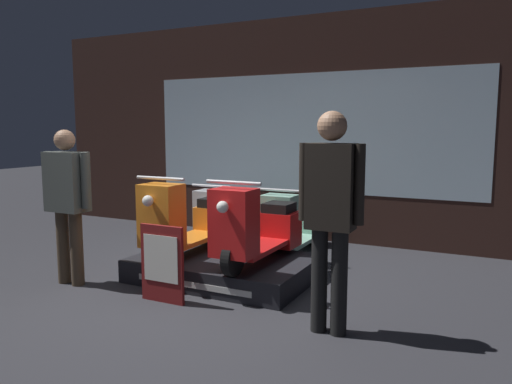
{
  "coord_description": "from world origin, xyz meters",
  "views": [
    {
      "loc": [
        2.59,
        -3.64,
        1.64
      ],
      "look_at": [
        -0.03,
        1.61,
        0.87
      ],
      "focal_mm": 35.0,
      "sensor_mm": 36.0,
      "label": 1
    }
  ],
  "objects_px": {
    "scooter_backrow_1": "(294,226)",
    "person_right_browsing": "(331,207)",
    "scooter_display_right": "(257,229)",
    "scooter_backrow_0": "(231,220)",
    "person_left_browsing": "(67,194)",
    "price_sign_board": "(162,264)",
    "scooter_display_left": "(189,222)"
  },
  "relations": [
    {
      "from": "scooter_display_right",
      "to": "price_sign_board",
      "type": "height_order",
      "value": "scooter_display_right"
    },
    {
      "from": "scooter_display_right",
      "to": "scooter_backrow_0",
      "type": "height_order",
      "value": "scooter_display_right"
    },
    {
      "from": "person_right_browsing",
      "to": "price_sign_board",
      "type": "height_order",
      "value": "person_right_browsing"
    },
    {
      "from": "scooter_display_left",
      "to": "scooter_backrow_0",
      "type": "xyz_separation_m",
      "value": [
        -0.26,
        1.4,
        -0.24
      ]
    },
    {
      "from": "scooter_backrow_1",
      "to": "price_sign_board",
      "type": "xyz_separation_m",
      "value": [
        -0.42,
        -2.25,
        0.01
      ]
    },
    {
      "from": "scooter_display_right",
      "to": "person_right_browsing",
      "type": "distance_m",
      "value": 1.4
    },
    {
      "from": "person_right_browsing",
      "to": "person_left_browsing",
      "type": "bearing_deg",
      "value": -180.0
    },
    {
      "from": "scooter_display_right",
      "to": "scooter_backrow_1",
      "type": "distance_m",
      "value": 1.43
    },
    {
      "from": "scooter_display_left",
      "to": "person_right_browsing",
      "type": "relative_size",
      "value": 0.86
    },
    {
      "from": "scooter_backrow_1",
      "to": "person_left_browsing",
      "type": "distance_m",
      "value": 2.82
    },
    {
      "from": "scooter_backrow_1",
      "to": "scooter_display_right",
      "type": "bearing_deg",
      "value": -83.81
    },
    {
      "from": "scooter_display_right",
      "to": "price_sign_board",
      "type": "relative_size",
      "value": 2.05
    },
    {
      "from": "scooter_display_left",
      "to": "person_right_browsing",
      "type": "height_order",
      "value": "person_right_browsing"
    },
    {
      "from": "scooter_display_right",
      "to": "person_right_browsing",
      "type": "height_order",
      "value": "person_right_browsing"
    },
    {
      "from": "scooter_backrow_0",
      "to": "scooter_display_left",
      "type": "bearing_deg",
      "value": -79.32
    },
    {
      "from": "scooter_display_right",
      "to": "scooter_backrow_0",
      "type": "xyz_separation_m",
      "value": [
        -1.1,
        1.4,
        -0.24
      ]
    },
    {
      "from": "scooter_display_right",
      "to": "scooter_backrow_0",
      "type": "relative_size",
      "value": 1.0
    },
    {
      "from": "scooter_display_right",
      "to": "price_sign_board",
      "type": "distance_m",
      "value": 1.05
    },
    {
      "from": "person_left_browsing",
      "to": "scooter_display_left",
      "type": "bearing_deg",
      "value": 41.52
    },
    {
      "from": "price_sign_board",
      "to": "scooter_display_right",
      "type": "bearing_deg",
      "value": 56.07
    },
    {
      "from": "person_right_browsing",
      "to": "price_sign_board",
      "type": "bearing_deg",
      "value": -179.26
    },
    {
      "from": "scooter_backrow_1",
      "to": "person_right_browsing",
      "type": "bearing_deg",
      "value": -61.7
    },
    {
      "from": "scooter_backrow_1",
      "to": "price_sign_board",
      "type": "relative_size",
      "value": 2.05
    },
    {
      "from": "scooter_display_left",
      "to": "price_sign_board",
      "type": "xyz_separation_m",
      "value": [
        0.27,
        -0.85,
        -0.23
      ]
    },
    {
      "from": "scooter_backrow_0",
      "to": "person_left_browsing",
      "type": "height_order",
      "value": "person_left_browsing"
    },
    {
      "from": "scooter_backrow_0",
      "to": "person_right_browsing",
      "type": "height_order",
      "value": "person_right_browsing"
    },
    {
      "from": "scooter_backrow_0",
      "to": "person_left_browsing",
      "type": "distance_m",
      "value": 2.4
    },
    {
      "from": "scooter_backrow_0",
      "to": "scooter_backrow_1",
      "type": "distance_m",
      "value": 0.95
    },
    {
      "from": "person_left_browsing",
      "to": "scooter_backrow_1",
      "type": "bearing_deg",
      "value": 53.96
    },
    {
      "from": "scooter_display_left",
      "to": "person_right_browsing",
      "type": "xyz_separation_m",
      "value": [
        1.89,
        -0.83,
        0.42
      ]
    },
    {
      "from": "scooter_backrow_0",
      "to": "price_sign_board",
      "type": "xyz_separation_m",
      "value": [
        0.53,
        -2.25,
        0.01
      ]
    },
    {
      "from": "scooter_backrow_0",
      "to": "price_sign_board",
      "type": "relative_size",
      "value": 2.05
    }
  ]
}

